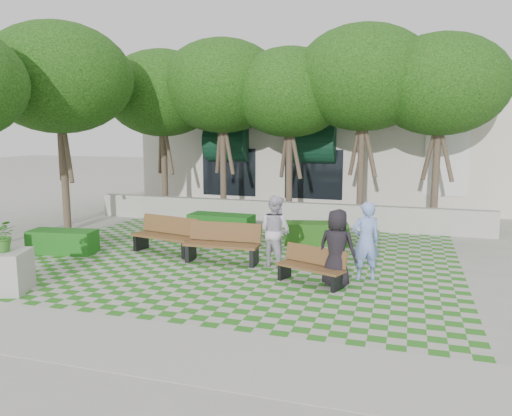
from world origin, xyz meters
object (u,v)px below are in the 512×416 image
(bench_east, at_px, (312,267))
(hedge_west, at_px, (63,242))
(planter_front, at_px, (5,263))
(bench_mid, at_px, (223,244))
(bench_west, at_px, (166,236))
(person_blue, at_px, (366,241))
(hedge_midright, at_px, (316,233))
(hedge_midleft, at_px, (221,225))
(person_white, at_px, (275,231))
(person_dark, at_px, (337,248))

(bench_east, xyz_separation_m, hedge_west, (-7.52, 0.76, -0.08))
(hedge_west, bearing_deg, planter_front, -71.28)
(bench_mid, relative_size, bench_west, 0.97)
(planter_front, xyz_separation_m, person_blue, (7.54, 3.30, 0.28))
(hedge_midright, height_order, hedge_midleft, hedge_midleft)
(bench_west, relative_size, person_white, 1.12)
(person_blue, bearing_deg, planter_front, -0.18)
(bench_east, bearing_deg, bench_mid, 177.61)
(person_dark, bearing_deg, planter_front, 30.64)
(bench_mid, height_order, hedge_midright, bench_mid)
(hedge_west, distance_m, person_white, 6.35)
(bench_mid, bearing_deg, bench_east, -25.40)
(hedge_west, distance_m, person_blue, 8.70)
(hedge_midleft, distance_m, person_dark, 6.17)
(bench_mid, bearing_deg, hedge_midleft, 110.13)
(hedge_west, distance_m, planter_front, 3.56)
(bench_west, relative_size, hedge_midright, 1.07)
(planter_front, relative_size, person_dark, 0.92)
(bench_mid, relative_size, person_dark, 1.14)
(person_dark, bearing_deg, bench_east, 12.88)
(hedge_west, height_order, planter_front, planter_front)
(bench_west, distance_m, person_blue, 5.89)
(bench_east, xyz_separation_m, planter_front, (-6.38, -2.59, 0.26))
(person_dark, height_order, person_white, person_white)
(bench_mid, xyz_separation_m, hedge_midright, (2.02, 2.90, -0.17))
(person_blue, bearing_deg, person_dark, 25.14)
(planter_front, bearing_deg, bench_mid, 45.38)
(hedge_midleft, height_order, hedge_west, hedge_midleft)
(bench_east, xyz_separation_m, person_white, (-1.21, 1.23, 0.53))
(bench_east, height_order, bench_mid, bench_mid)
(bench_mid, bearing_deg, bench_west, 164.25)
(hedge_west, height_order, person_dark, person_dark)
(person_white, bearing_deg, hedge_west, 30.93)
(bench_west, bearing_deg, bench_mid, -1.44)
(hedge_west, bearing_deg, person_dark, -5.18)
(planter_front, bearing_deg, person_white, 36.49)
(hedge_west, distance_m, person_dark, 8.14)
(hedge_midleft, relative_size, person_white, 1.15)
(bench_west, bearing_deg, hedge_midright, 43.79)
(bench_west, relative_size, hedge_west, 1.09)
(bench_mid, relative_size, hedge_west, 1.06)
(hedge_midleft, bearing_deg, person_dark, -43.38)
(bench_east, relative_size, person_dark, 0.96)
(bench_west, xyz_separation_m, person_blue, (5.80, -0.96, 0.44))
(bench_west, height_order, person_blue, person_blue)
(bench_west, relative_size, planter_front, 1.28)
(hedge_midright, height_order, planter_front, planter_front)
(bench_east, bearing_deg, hedge_west, -164.43)
(bench_mid, distance_m, hedge_west, 4.87)
(hedge_midleft, height_order, person_dark, person_dark)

